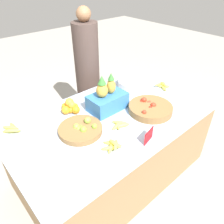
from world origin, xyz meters
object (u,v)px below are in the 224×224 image
object	(u,v)px
vendor_person	(88,75)
lime_bowl	(81,129)
price_sign	(149,136)
tomato_basket	(150,108)
produce_crate	(107,99)
metal_bowl	(133,83)

from	to	relation	value
vendor_person	lime_bowl	bearing A→B (deg)	-128.89
lime_bowl	price_sign	bearing A→B (deg)	-53.66
price_sign	vendor_person	xyz separation A→B (m)	(0.40, 1.35, -0.08)
tomato_basket	price_sign	size ratio (longest dim) A/B	3.15
produce_crate	vendor_person	bearing A→B (deg)	66.47
lime_bowl	tomato_basket	distance (m)	0.69
tomato_basket	produce_crate	xyz separation A→B (m)	(-0.27, 0.30, 0.08)
lime_bowl	produce_crate	xyz separation A→B (m)	(0.39, 0.12, 0.08)
tomato_basket	price_sign	bearing A→B (deg)	-141.59
metal_bowl	produce_crate	xyz separation A→B (m)	(-0.53, -0.16, 0.07)
metal_bowl	produce_crate	world-z (taller)	produce_crate
produce_crate	vendor_person	size ratio (longest dim) A/B	0.24
lime_bowl	vendor_person	world-z (taller)	vendor_person
metal_bowl	vendor_person	world-z (taller)	vendor_person
tomato_basket	price_sign	distance (m)	0.42
price_sign	tomato_basket	bearing A→B (deg)	25.21
vendor_person	produce_crate	bearing A→B (deg)	-113.53
tomato_basket	price_sign	xyz separation A→B (m)	(-0.33, -0.26, 0.02)
metal_bowl	vendor_person	xyz separation A→B (m)	(-0.18, 0.62, -0.06)
vendor_person	tomato_basket	bearing A→B (deg)	-93.53
price_sign	lime_bowl	bearing A→B (deg)	113.14
metal_bowl	price_sign	distance (m)	0.93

